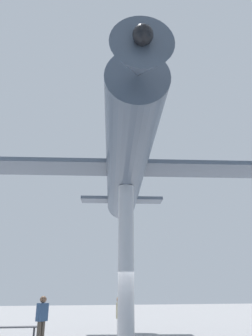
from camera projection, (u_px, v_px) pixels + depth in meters
support_pylon_central at (126, 260)px, 12.57m from camera, size 0.62×0.62×5.90m
suspended_airplane at (126, 166)px, 13.69m from camera, size 14.69×14.17×2.69m
visitor_person at (119, 315)px, 13.19m from camera, size 0.26×0.42×1.63m
visitor_second at (42, 317)px, 11.91m from camera, size 0.45×0.42×1.66m
plaza_bench at (15, 328)px, 13.09m from camera, size 1.92×0.58×0.50m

